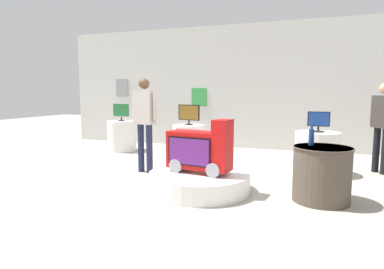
{
  "coord_description": "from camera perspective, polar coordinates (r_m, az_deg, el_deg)",
  "views": [
    {
      "loc": [
        1.52,
        -4.38,
        1.47
      ],
      "look_at": [
        -0.15,
        0.53,
        0.82
      ],
      "focal_mm": 29.98,
      "sensor_mm": 36.0,
      "label": 1
    }
  ],
  "objects": [
    {
      "name": "shopper_browsing_near_truck",
      "position": [
        6.89,
        30.81,
        2.1
      ],
      "size": [
        0.38,
        0.48,
        1.68
      ],
      "color": "black",
      "rests_on": "ground"
    },
    {
      "name": "tv_on_right_rear",
      "position": [
        8.52,
        -12.5,
        4.16
      ],
      "size": [
        0.57,
        0.16,
        0.46
      ],
      "color": "black",
      "rests_on": "display_pedestal_right_rear"
    },
    {
      "name": "display_pedestal_left_rear",
      "position": [
        6.39,
        21.36,
        -3.06
      ],
      "size": [
        0.8,
        0.8,
        0.78
      ],
      "primitive_type": "cylinder",
      "color": "white",
      "rests_on": "ground"
    },
    {
      "name": "display_pedestal_center_rear",
      "position": [
        7.31,
        -0.55,
        -1.34
      ],
      "size": [
        0.74,
        0.74,
        0.78
      ],
      "primitive_type": "cylinder",
      "color": "white",
      "rests_on": "ground"
    },
    {
      "name": "display_pedestal_right_rear",
      "position": [
        8.58,
        -12.37,
        -0.25
      ],
      "size": [
        0.74,
        0.74,
        0.78
      ],
      "primitive_type": "cylinder",
      "color": "white",
      "rests_on": "ground"
    },
    {
      "name": "novelty_firetruck_tv",
      "position": [
        4.85,
        1.44,
        -2.98
      ],
      "size": [
        1.02,
        0.53,
        0.83
      ],
      "color": "gray",
      "rests_on": "main_display_pedestal"
    },
    {
      "name": "shopper_browsing_rear",
      "position": [
        6.05,
        -8.43,
        3.0
      ],
      "size": [
        0.55,
        0.27,
        1.77
      ],
      "color": "#1E233F",
      "rests_on": "ground"
    },
    {
      "name": "tv_on_left_rear",
      "position": [
        6.31,
        21.6,
        2.21
      ],
      "size": [
        0.39,
        0.22,
        0.37
      ],
      "color": "black",
      "rests_on": "display_pedestal_left_rear"
    },
    {
      "name": "main_display_pedestal",
      "position": [
        4.97,
        1.26,
        -8.37
      ],
      "size": [
        1.55,
        1.55,
        0.28
      ],
      "primitive_type": "cylinder",
      "color": "white",
      "rests_on": "ground"
    },
    {
      "name": "tv_on_center_rear",
      "position": [
        7.24,
        -0.56,
        3.77
      ],
      "size": [
        0.54,
        0.18,
        0.46
      ],
      "color": "black",
      "rests_on": "display_pedestal_center_rear"
    },
    {
      "name": "ground_plane",
      "position": [
        4.86,
        -0.38,
        -10.45
      ],
      "size": [
        30.0,
        30.0,
        0.0
      ],
      "primitive_type": "plane",
      "color": "#A8A091"
    },
    {
      "name": "side_table_round",
      "position": [
        4.77,
        22.06,
        -6.48
      ],
      "size": [
        0.79,
        0.79,
        0.76
      ],
      "color": "#4C4238",
      "rests_on": "ground"
    },
    {
      "name": "bottle_on_side_table",
      "position": [
        4.78,
        20.47,
        -0.34
      ],
      "size": [
        0.07,
        0.07,
        0.3
      ],
      "color": "navy",
      "rests_on": "side_table_round"
    },
    {
      "name": "back_wall_display",
      "position": [
        8.9,
        9.08,
        8.34
      ],
      "size": [
        10.57,
        0.13,
        3.34
      ],
      "color": "silver",
      "rests_on": "ground"
    }
  ]
}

